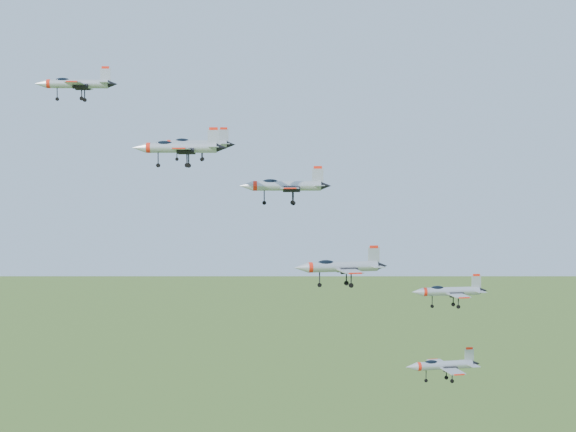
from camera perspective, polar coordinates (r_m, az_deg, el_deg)
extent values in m
cylinder|color=#A1A7AE|center=(119.30, -14.74, 9.07)|extent=(8.74, 2.41, 1.25)
cone|color=#A1A7AE|center=(120.45, -17.19, 8.98)|extent=(1.88, 1.47, 1.25)
cone|color=black|center=(118.40, -12.34, 9.15)|extent=(1.48, 1.24, 1.06)
ellipsoid|color=black|center=(119.80, -15.74, 9.26)|extent=(2.22, 1.18, 0.79)
cube|color=#A1A7AE|center=(116.62, -14.92, 9.10)|extent=(2.77, 4.49, 0.13)
cube|color=#A1A7AE|center=(121.86, -14.39, 8.83)|extent=(2.77, 4.49, 0.13)
cube|color=#A1A7AE|center=(118.73, -12.86, 9.76)|extent=(1.44, 0.31, 2.02)
cube|color=red|center=(118.86, -12.86, 10.26)|extent=(1.07, 0.28, 0.34)
cylinder|color=#A1A7AE|center=(107.72, -6.51, 5.08)|extent=(7.93, 1.46, 1.14)
cone|color=#A1A7AE|center=(107.66, -9.04, 5.07)|extent=(1.62, 1.20, 1.14)
cone|color=black|center=(107.98, -4.08, 5.09)|extent=(1.27, 1.02, 0.97)
ellipsoid|color=black|center=(107.69, -7.54, 5.31)|extent=(1.96, 0.90, 0.72)
cube|color=#A1A7AE|center=(105.27, -6.36, 5.02)|extent=(2.17, 3.94, 0.12)
cube|color=#A1A7AE|center=(110.17, -6.46, 4.92)|extent=(2.17, 3.94, 0.12)
cube|color=#A1A7AE|center=(107.96, -4.59, 5.71)|extent=(1.32, 0.16, 1.84)
cube|color=red|center=(108.02, -4.60, 6.23)|extent=(0.97, 0.16, 0.31)
cylinder|color=#A1A7AE|center=(93.97, -7.58, 4.83)|extent=(8.23, 2.49, 1.18)
cone|color=#A1A7AE|center=(94.62, -10.54, 4.80)|extent=(1.80, 1.43, 1.18)
cone|color=black|center=(93.59, -4.71, 4.86)|extent=(1.41, 1.19, 1.00)
ellipsoid|color=black|center=(94.23, -8.79, 5.09)|extent=(2.10, 1.16, 0.75)
cube|color=#A1A7AE|center=(91.43, -7.64, 4.75)|extent=(2.70, 4.27, 0.13)
cube|color=#A1A7AE|center=(96.47, -7.31, 4.64)|extent=(2.70, 4.27, 0.13)
cube|color=#A1A7AE|center=(93.70, -5.32, 5.60)|extent=(1.36, 0.33, 1.90)
cube|color=red|center=(93.76, -5.32, 6.21)|extent=(1.00, 0.29, 0.32)
cylinder|color=#A1A7AE|center=(115.24, -0.08, 2.16)|extent=(9.89, 2.85, 1.41)
cone|color=#A1A7AE|center=(115.16, -3.00, 2.16)|extent=(2.15, 1.69, 1.41)
cone|color=black|center=(115.60, 2.72, 2.16)|extent=(1.68, 1.41, 1.20)
ellipsoid|color=black|center=(115.17, -1.27, 2.42)|extent=(2.52, 1.36, 0.90)
cube|color=#A1A7AE|center=(112.21, 0.09, 2.01)|extent=(3.18, 5.10, 0.15)
cube|color=#A1A7AE|center=(118.30, -0.03, 2.04)|extent=(3.18, 5.10, 0.15)
cube|color=#A1A7AE|center=(115.50, 2.13, 2.89)|extent=(1.63, 0.37, 2.28)
cube|color=red|center=(115.51, 2.13, 3.48)|extent=(1.21, 0.33, 0.38)
cylinder|color=#A1A7AE|center=(100.56, 3.91, -3.62)|extent=(8.93, 1.39, 1.29)
cone|color=#A1A7AE|center=(99.29, 0.92, -3.69)|extent=(1.80, 1.31, 1.29)
cone|color=black|center=(102.04, 6.70, -3.54)|extent=(1.40, 1.11, 1.09)
ellipsoid|color=black|center=(99.96, 2.70, -3.37)|extent=(2.19, 0.95, 0.82)
cube|color=#A1A7AE|center=(97.99, 4.45, -3.93)|extent=(2.33, 4.38, 0.14)
cube|color=#A1A7AE|center=(103.30, 3.61, -3.59)|extent=(2.33, 4.38, 0.14)
cube|color=#A1A7AE|center=(101.57, 6.12, -2.81)|extent=(1.49, 0.14, 2.08)
cube|color=red|center=(101.47, 6.13, -2.19)|extent=(1.09, 0.15, 0.35)
cylinder|color=#A1A7AE|center=(115.96, 11.51, -5.27)|extent=(8.28, 1.49, 1.19)
cone|color=#A1A7AE|center=(114.35, 9.17, -5.36)|extent=(1.69, 1.25, 1.19)
cone|color=black|center=(117.68, 13.70, -5.17)|extent=(1.32, 1.06, 1.01)
ellipsoid|color=black|center=(115.22, 10.57, -5.09)|extent=(2.05, 0.93, 0.76)
cube|color=#A1A7AE|center=(113.68, 12.05, -5.55)|extent=(2.25, 4.10, 0.13)
cube|color=#A1A7AE|center=(118.44, 11.16, -5.21)|extent=(2.25, 4.10, 0.13)
cube|color=#A1A7AE|center=(117.14, 13.25, -4.59)|extent=(1.38, 0.16, 1.92)
cube|color=red|center=(117.02, 13.25, -4.11)|extent=(1.01, 0.16, 0.32)
cylinder|color=#A1A7AE|center=(131.20, 11.06, -10.37)|extent=(9.26, 1.52, 1.33)
cone|color=#A1A7AE|center=(129.18, 8.76, -10.56)|extent=(1.87, 1.37, 1.33)
cone|color=black|center=(133.33, 13.21, -10.18)|extent=(1.46, 1.16, 1.13)
ellipsoid|color=black|center=(130.24, 10.14, -10.23)|extent=(2.27, 1.00, 0.85)
cube|color=#A1A7AE|center=(128.77, 11.66, -10.74)|extent=(2.45, 4.56, 0.14)
cube|color=#A1A7AE|center=(133.91, 10.66, -10.21)|extent=(2.45, 4.56, 0.14)
cube|color=#A1A7AE|center=(132.57, 12.77, -9.64)|extent=(1.54, 0.15, 2.15)
cube|color=red|center=(132.33, 12.77, -9.16)|extent=(1.13, 0.17, 0.36)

